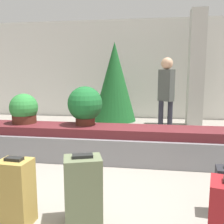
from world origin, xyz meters
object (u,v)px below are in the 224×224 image
Objects in this scene: potted_plant_1 at (24,109)px; decorated_tree at (114,82)px; suitcase_5 at (16,192)px; pillar at (196,69)px; traveler_1 at (166,91)px; potted_plant_2 at (85,105)px; suitcase_0 at (83,189)px.

decorated_tree is (1.29, 2.59, 0.42)m from potted_plant_1.
potted_plant_1 is 0.23× the size of decorated_tree.
decorated_tree reaches higher than suitcase_5.
decorated_tree is at bearing -165.81° from pillar.
traveler_1 is 0.78× the size of decorated_tree.
potted_plant_2 is at bearing -127.18° from pillar.
suitcase_0 is 0.30× the size of decorated_tree.
potted_plant_1 is 2.96m from traveler_1.
potted_plant_1 is 1.14m from potted_plant_2.
decorated_tree reaches higher than potted_plant_2.
pillar is 5.58m from suitcase_0.
traveler_1 reaches higher than suitcase_5.
pillar reaches higher than potted_plant_1.
traveler_1 is (-0.91, -1.77, -0.50)m from pillar.
pillar reaches higher than decorated_tree.
potted_plant_2 reaches higher than suitcase_0.
potted_plant_2 is (-2.38, -3.14, -0.68)m from pillar.
pillar is at bearing 14.19° from decorated_tree.
traveler_1 is at bearing 55.03° from suitcase_0.
decorated_tree is (-2.22, -0.56, -0.36)m from pillar.
pillar reaches higher than suitcase_0.
suitcase_5 is at bearing -115.73° from pillar.
decorated_tree is (-1.31, 1.21, 0.15)m from traveler_1.
potted_plant_1 is at bearing 111.35° from suitcase_0.
potted_plant_2 is at bearing 0.83° from potted_plant_1.
traveler_1 reaches higher than potted_plant_2.
potted_plant_2 reaches higher than suitcase_5.
suitcase_5 is 2.18m from potted_plant_2.
suitcase_5 is (-0.63, -0.14, -0.01)m from suitcase_0.
potted_plant_1 reaches higher than suitcase_0.
suitcase_0 is 2.57m from potted_plant_1.
suitcase_0 is 4.63m from decorated_tree.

